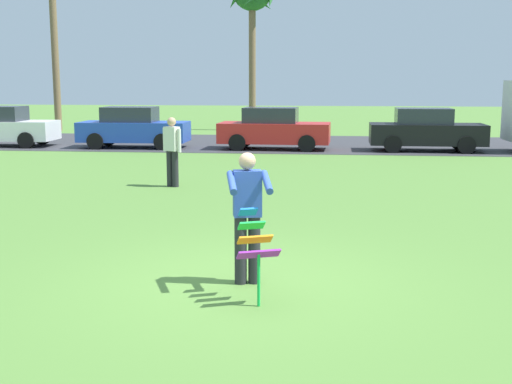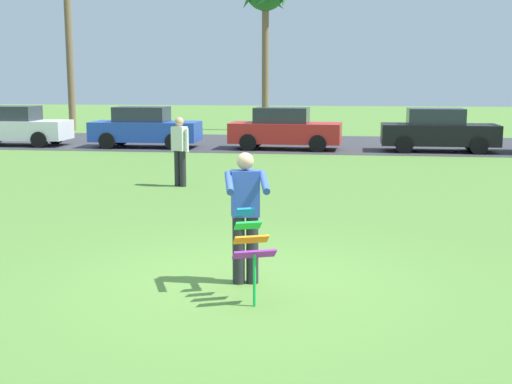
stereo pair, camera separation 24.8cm
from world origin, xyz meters
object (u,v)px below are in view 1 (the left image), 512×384
at_px(parked_car_white, 1,127).
at_px(parked_car_black, 426,131).
at_px(person_kite_flyer, 248,213).
at_px(parked_car_blue, 133,128).
at_px(person_walker_far, 172,149).
at_px(parked_car_red, 274,129).
at_px(kite_held, 255,242).

distance_m(parked_car_white, parked_car_black, 16.65).
height_order(person_kite_flyer, parked_car_white, person_kite_flyer).
bearing_deg(parked_car_blue, person_walker_far, -67.74).
bearing_deg(parked_car_red, parked_car_black, -0.01).
bearing_deg(parked_car_white, parked_car_red, 0.01).
distance_m(parked_car_white, parked_car_blue, 5.42).
bearing_deg(parked_car_black, parked_car_red, 179.99).
xyz_separation_m(kite_held, person_walker_far, (-3.04, 8.47, 0.19)).
relative_size(kite_held, parked_car_blue, 0.26).
bearing_deg(person_kite_flyer, kite_held, -75.99).
bearing_deg(person_kite_flyer, parked_car_blue, 111.35).
xyz_separation_m(person_kite_flyer, parked_car_black, (4.59, 16.98, -0.18)).
distance_m(kite_held, person_walker_far, 9.00).
height_order(person_kite_flyer, person_walker_far, same).
bearing_deg(kite_held, parked_car_blue, 111.06).
xyz_separation_m(parked_car_red, person_walker_far, (-1.74, -9.22, 0.16)).
distance_m(parked_car_black, person_walker_far, 11.86).
bearing_deg(parked_car_red, person_walker_far, -100.71).
relative_size(parked_car_red, person_walker_far, 2.46).
bearing_deg(parked_car_red, person_kite_flyer, -86.23).
bearing_deg(parked_car_red, kite_held, -85.81).
relative_size(person_kite_flyer, parked_car_white, 0.41).
bearing_deg(kite_held, parked_car_white, 124.68).
xyz_separation_m(parked_car_white, person_walker_far, (9.20, -9.22, 0.16)).
relative_size(parked_car_blue, parked_car_black, 1.01).
height_order(person_kite_flyer, parked_car_red, person_kite_flyer).
distance_m(kite_held, parked_car_white, 21.51).
relative_size(kite_held, parked_car_red, 0.26).
relative_size(person_kite_flyer, parked_car_red, 0.41).
xyz_separation_m(kite_held, parked_car_black, (4.41, 17.69, 0.04)).
height_order(parked_car_white, parked_car_red, same).
distance_m(kite_held, parked_car_blue, 18.96).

